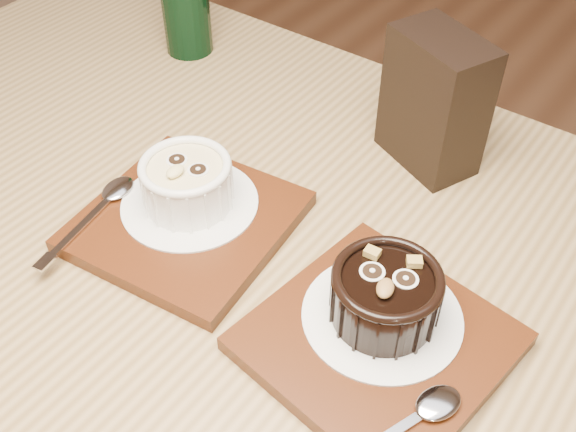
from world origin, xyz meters
name	(u,v)px	position (x,y,z in m)	size (l,w,h in m)	color
table	(237,358)	(-0.17, 0.02, 0.66)	(1.21, 0.81, 0.75)	brown
tray_left	(187,222)	(-0.26, 0.06, 0.76)	(0.18, 0.18, 0.01)	#4E210D
doily_left	(190,203)	(-0.26, 0.08, 0.77)	(0.13, 0.13, 0.00)	white
ramekin_white	(187,181)	(-0.26, 0.08, 0.79)	(0.08, 0.08, 0.05)	white
spoon_left	(95,211)	(-0.32, 0.01, 0.77)	(0.03, 0.13, 0.01)	silver
tray_right	(378,341)	(-0.04, 0.05, 0.76)	(0.18, 0.18, 0.01)	#4E210D
doily_right	(382,316)	(-0.05, 0.07, 0.77)	(0.13, 0.13, 0.00)	white
ramekin_dark	(386,294)	(-0.05, 0.07, 0.79)	(0.09, 0.09, 0.05)	black
spoon_right	(400,427)	(0.01, -0.01, 0.77)	(0.03, 0.13, 0.01)	silver
condiment_stand	(435,102)	(-0.13, 0.29, 0.82)	(0.10, 0.06, 0.14)	black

